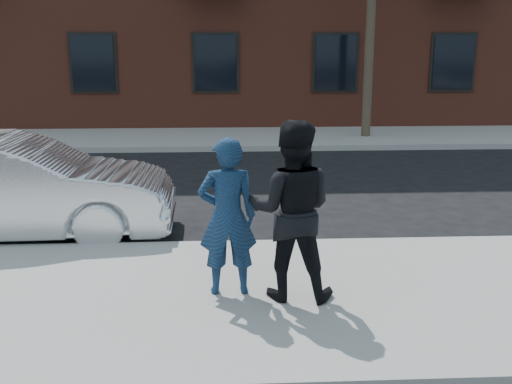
{
  "coord_description": "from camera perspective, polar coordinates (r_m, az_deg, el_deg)",
  "views": [
    {
      "loc": [
        0.36,
        -6.28,
        2.81
      ],
      "look_at": [
        0.71,
        0.4,
        1.14
      ],
      "focal_mm": 42.0,
      "sensor_mm": 36.0,
      "label": 1
    }
  ],
  "objects": [
    {
      "name": "near_curb",
      "position": [
        8.3,
        -5.36,
        -5.27
      ],
      "size": [
        50.0,
        0.1,
        0.15
      ],
      "primitive_type": "cube",
      "color": "#999691",
      "rests_on": "ground"
    },
    {
      "name": "ground",
      "position": [
        6.89,
        -5.84,
        -10.12
      ],
      "size": [
        100.0,
        100.0,
        0.0
      ],
      "primitive_type": "plane",
      "color": "black",
      "rests_on": "ground"
    },
    {
      "name": "near_sidewalk",
      "position": [
        6.63,
        -5.96,
        -10.41
      ],
      "size": [
        50.0,
        3.5,
        0.15
      ],
      "primitive_type": "cube",
      "color": "#97958F",
      "rests_on": "ground"
    },
    {
      "name": "silver_sedan",
      "position": [
        9.35,
        -22.15,
        0.32
      ],
      "size": [
        4.66,
        1.77,
        1.52
      ],
      "primitive_type": "imported",
      "rotation": [
        0.0,
        0.0,
        1.61
      ],
      "color": "silver",
      "rests_on": "ground"
    },
    {
      "name": "man_hoodie",
      "position": [
        6.38,
        -2.73,
        -2.37
      ],
      "size": [
        0.65,
        0.51,
        1.72
      ],
      "rotation": [
        0.0,
        0.0,
        3.2
      ],
      "color": "navy",
      "rests_on": "near_sidewalk"
    },
    {
      "name": "far_sidewalk",
      "position": [
        17.74,
        -4.16,
        5.12
      ],
      "size": [
        50.0,
        3.5,
        0.15
      ],
      "primitive_type": "cube",
      "color": "#97958F",
      "rests_on": "ground"
    },
    {
      "name": "far_curb",
      "position": [
        15.97,
        -4.28,
        4.13
      ],
      "size": [
        50.0,
        0.1,
        0.15
      ],
      "primitive_type": "cube",
      "color": "#999691",
      "rests_on": "ground"
    },
    {
      "name": "man_peacoat",
      "position": [
        6.26,
        3.39,
        -1.79
      ],
      "size": [
        1.03,
        0.86,
        1.91
      ],
      "rotation": [
        0.0,
        0.0,
        2.98
      ],
      "color": "black",
      "rests_on": "near_sidewalk"
    }
  ]
}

